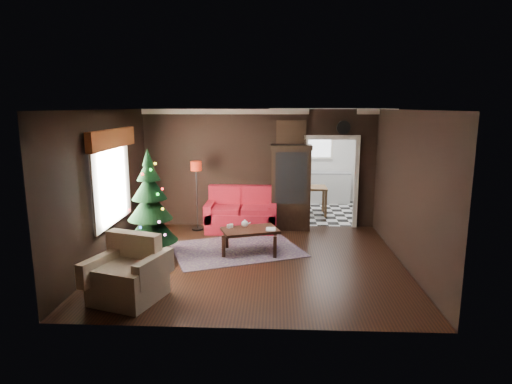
{
  "coord_description": "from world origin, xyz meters",
  "views": [
    {
      "loc": [
        0.4,
        -7.69,
        2.86
      ],
      "look_at": [
        0.0,
        0.9,
        1.15
      ],
      "focal_mm": 30.3,
      "sensor_mm": 36.0,
      "label": 1
    }
  ],
  "objects_px": {
    "curio_cabinet": "(291,189)",
    "kitchen_table": "(313,200)",
    "coffee_table": "(250,241)",
    "teapot": "(245,224)",
    "floor_lamp": "(197,196)",
    "loveseat": "(241,210)",
    "christmas_tree": "(150,203)",
    "wall_clock": "(344,127)",
    "armchair": "(128,270)"
  },
  "relations": [
    {
      "from": "christmas_tree",
      "to": "coffee_table",
      "type": "bearing_deg",
      "value": 6.05
    },
    {
      "from": "loveseat",
      "to": "floor_lamp",
      "type": "relative_size",
      "value": 1.06
    },
    {
      "from": "floor_lamp",
      "to": "wall_clock",
      "type": "distance_m",
      "value": 3.74
    },
    {
      "from": "armchair",
      "to": "teapot",
      "type": "height_order",
      "value": "armchair"
    },
    {
      "from": "loveseat",
      "to": "kitchen_table",
      "type": "bearing_deg",
      "value": 42.51
    },
    {
      "from": "coffee_table",
      "to": "teapot",
      "type": "bearing_deg",
      "value": 131.48
    },
    {
      "from": "wall_clock",
      "to": "kitchen_table",
      "type": "xyz_separation_m",
      "value": [
        -0.55,
        1.25,
        -2.0
      ]
    },
    {
      "from": "curio_cabinet",
      "to": "floor_lamp",
      "type": "relative_size",
      "value": 1.18
    },
    {
      "from": "floor_lamp",
      "to": "christmas_tree",
      "type": "bearing_deg",
      "value": -108.79
    },
    {
      "from": "floor_lamp",
      "to": "kitchen_table",
      "type": "height_order",
      "value": "floor_lamp"
    },
    {
      "from": "loveseat",
      "to": "wall_clock",
      "type": "relative_size",
      "value": 5.31
    },
    {
      "from": "floor_lamp",
      "to": "wall_clock",
      "type": "relative_size",
      "value": 5.01
    },
    {
      "from": "floor_lamp",
      "to": "coffee_table",
      "type": "height_order",
      "value": "floor_lamp"
    },
    {
      "from": "curio_cabinet",
      "to": "teapot",
      "type": "distance_m",
      "value": 1.97
    },
    {
      "from": "floor_lamp",
      "to": "teapot",
      "type": "height_order",
      "value": "floor_lamp"
    },
    {
      "from": "loveseat",
      "to": "kitchen_table",
      "type": "xyz_separation_m",
      "value": [
        1.8,
        1.65,
        -0.12
      ]
    },
    {
      "from": "christmas_tree",
      "to": "wall_clock",
      "type": "distance_m",
      "value": 4.71
    },
    {
      "from": "loveseat",
      "to": "curio_cabinet",
      "type": "xyz_separation_m",
      "value": [
        1.15,
        0.22,
        0.45
      ]
    },
    {
      "from": "floor_lamp",
      "to": "wall_clock",
      "type": "height_order",
      "value": "wall_clock"
    },
    {
      "from": "curio_cabinet",
      "to": "kitchen_table",
      "type": "xyz_separation_m",
      "value": [
        0.65,
        1.43,
        -0.57
      ]
    },
    {
      "from": "christmas_tree",
      "to": "armchair",
      "type": "distance_m",
      "value": 2.07
    },
    {
      "from": "wall_clock",
      "to": "christmas_tree",
      "type": "bearing_deg",
      "value": -151.05
    },
    {
      "from": "coffee_table",
      "to": "christmas_tree",
      "type": "bearing_deg",
      "value": -173.95
    },
    {
      "from": "floor_lamp",
      "to": "armchair",
      "type": "distance_m",
      "value": 3.73
    },
    {
      "from": "armchair",
      "to": "wall_clock",
      "type": "xyz_separation_m",
      "value": [
        3.74,
        4.16,
        1.92
      ]
    },
    {
      "from": "curio_cabinet",
      "to": "teapot",
      "type": "relative_size",
      "value": 12.16
    },
    {
      "from": "wall_clock",
      "to": "armchair",
      "type": "bearing_deg",
      "value": -131.98
    },
    {
      "from": "loveseat",
      "to": "coffee_table",
      "type": "bearing_deg",
      "value": -79.15
    },
    {
      "from": "curio_cabinet",
      "to": "loveseat",
      "type": "bearing_deg",
      "value": -169.17
    },
    {
      "from": "teapot",
      "to": "coffee_table",
      "type": "bearing_deg",
      "value": -48.52
    },
    {
      "from": "coffee_table",
      "to": "teapot",
      "type": "height_order",
      "value": "teapot"
    },
    {
      "from": "wall_clock",
      "to": "kitchen_table",
      "type": "height_order",
      "value": "wall_clock"
    },
    {
      "from": "christmas_tree",
      "to": "coffee_table",
      "type": "height_order",
      "value": "christmas_tree"
    },
    {
      "from": "christmas_tree",
      "to": "floor_lamp",
      "type": "bearing_deg",
      "value": 71.21
    },
    {
      "from": "curio_cabinet",
      "to": "wall_clock",
      "type": "relative_size",
      "value": 5.94
    },
    {
      "from": "christmas_tree",
      "to": "coffee_table",
      "type": "distance_m",
      "value": 2.08
    },
    {
      "from": "loveseat",
      "to": "kitchen_table",
      "type": "distance_m",
      "value": 2.45
    },
    {
      "from": "floor_lamp",
      "to": "armchair",
      "type": "bearing_deg",
      "value": -95.78
    },
    {
      "from": "teapot",
      "to": "curio_cabinet",
      "type": "bearing_deg",
      "value": 60.2
    },
    {
      "from": "wall_clock",
      "to": "kitchen_table",
      "type": "relative_size",
      "value": 0.43
    },
    {
      "from": "christmas_tree",
      "to": "kitchen_table",
      "type": "xyz_separation_m",
      "value": [
        3.4,
        3.44,
        -0.67
      ]
    },
    {
      "from": "loveseat",
      "to": "floor_lamp",
      "type": "bearing_deg",
      "value": -176.32
    },
    {
      "from": "armchair",
      "to": "wall_clock",
      "type": "height_order",
      "value": "wall_clock"
    },
    {
      "from": "teapot",
      "to": "kitchen_table",
      "type": "height_order",
      "value": "kitchen_table"
    },
    {
      "from": "loveseat",
      "to": "teapot",
      "type": "height_order",
      "value": "loveseat"
    },
    {
      "from": "curio_cabinet",
      "to": "coffee_table",
      "type": "distance_m",
      "value": 2.11
    },
    {
      "from": "loveseat",
      "to": "curio_cabinet",
      "type": "bearing_deg",
      "value": 10.83
    },
    {
      "from": "floor_lamp",
      "to": "armchair",
      "type": "xyz_separation_m",
      "value": [
        -0.37,
        -3.69,
        -0.37
      ]
    },
    {
      "from": "christmas_tree",
      "to": "wall_clock",
      "type": "relative_size",
      "value": 6.06
    },
    {
      "from": "christmas_tree",
      "to": "coffee_table",
      "type": "relative_size",
      "value": 1.81
    }
  ]
}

